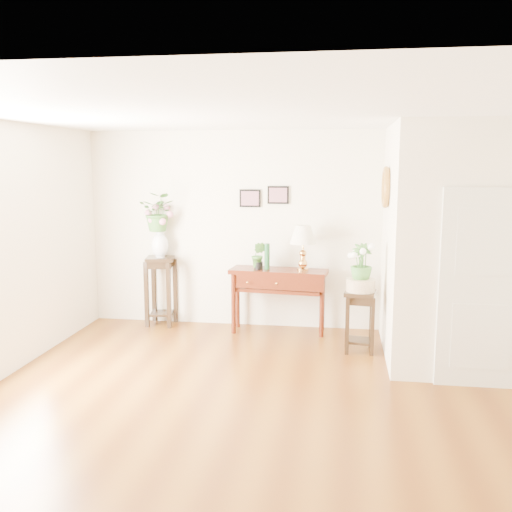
% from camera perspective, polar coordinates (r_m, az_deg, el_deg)
% --- Properties ---
extents(floor, '(6.00, 5.50, 0.02)m').
position_cam_1_polar(floor, '(5.78, 1.62, -14.60)').
color(floor, brown).
rests_on(floor, ground).
extents(ceiling, '(6.00, 5.50, 0.02)m').
position_cam_1_polar(ceiling, '(5.31, 1.77, 14.25)').
color(ceiling, white).
rests_on(ceiling, ground).
extents(wall_back, '(6.00, 0.02, 2.80)m').
position_cam_1_polar(wall_back, '(8.08, 3.99, 2.56)').
color(wall_back, beige).
rests_on(wall_back, ground).
extents(wall_front, '(6.00, 0.02, 2.80)m').
position_cam_1_polar(wall_front, '(2.74, -5.20, -10.75)').
color(wall_front, beige).
rests_on(wall_front, ground).
extents(partition, '(1.80, 1.95, 2.80)m').
position_cam_1_polar(partition, '(7.24, 20.16, 1.24)').
color(partition, beige).
rests_on(partition, floor).
extents(door, '(0.90, 0.05, 2.10)m').
position_cam_1_polar(door, '(6.34, 21.79, -3.14)').
color(door, silver).
rests_on(door, floor).
extents(art_print_left, '(0.30, 0.02, 0.25)m').
position_cam_1_polar(art_print_left, '(8.10, -0.60, 5.79)').
color(art_print_left, black).
rests_on(art_print_left, wall_back).
extents(art_print_right, '(0.30, 0.02, 0.25)m').
position_cam_1_polar(art_print_right, '(8.04, 2.23, 6.12)').
color(art_print_right, black).
rests_on(art_print_right, wall_back).
extents(wall_ornament, '(0.07, 0.51, 0.51)m').
position_cam_1_polar(wall_ornament, '(7.18, 12.84, 6.72)').
color(wall_ornament, '#AC7034').
rests_on(wall_ornament, partition).
extents(console_table, '(1.37, 0.58, 0.89)m').
position_cam_1_polar(console_table, '(7.97, 2.25, -4.50)').
color(console_table, '#3D1107').
rests_on(console_table, floor).
extents(table_lamp, '(0.42, 0.42, 0.63)m').
position_cam_1_polar(table_lamp, '(7.79, 4.73, 1.12)').
color(table_lamp, '#C58F46').
rests_on(table_lamp, console_table).
extents(green_vase, '(0.10, 0.10, 0.36)m').
position_cam_1_polar(green_vase, '(7.87, 1.11, -0.10)').
color(green_vase, '#1B4D27').
rests_on(green_vase, console_table).
extents(potted_plant, '(0.23, 0.20, 0.36)m').
position_cam_1_polar(potted_plant, '(7.88, 0.25, -0.01)').
color(potted_plant, '#3C762D').
rests_on(potted_plant, console_table).
extents(plant_stand_a, '(0.45, 0.45, 1.00)m').
position_cam_1_polar(plant_stand_a, '(8.43, -9.47, -3.46)').
color(plant_stand_a, black).
rests_on(plant_stand_a, floor).
extents(porcelain_vase, '(0.31, 0.31, 0.42)m').
position_cam_1_polar(porcelain_vase, '(8.30, -9.60, 1.44)').
color(porcelain_vase, silver).
rests_on(porcelain_vase, plant_stand_a).
extents(lily_arrangement, '(0.54, 0.47, 0.56)m').
position_cam_1_polar(lily_arrangement, '(8.26, -9.68, 4.57)').
color(lily_arrangement, '#3C762D').
rests_on(lily_arrangement, porcelain_vase).
extents(plant_stand_b, '(0.41, 0.41, 0.77)m').
position_cam_1_polar(plant_stand_b, '(7.28, 10.31, -6.45)').
color(plant_stand_b, black).
rests_on(plant_stand_b, floor).
extents(ceramic_bowl, '(0.46, 0.46, 0.16)m').
position_cam_1_polar(ceramic_bowl, '(7.17, 10.42, -2.86)').
color(ceramic_bowl, beige).
rests_on(ceramic_bowl, plant_stand_b).
extents(narcissus, '(0.28, 0.28, 0.47)m').
position_cam_1_polar(narcissus, '(7.12, 10.49, -0.68)').
color(narcissus, '#3C762D').
rests_on(narcissus, ceramic_bowl).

